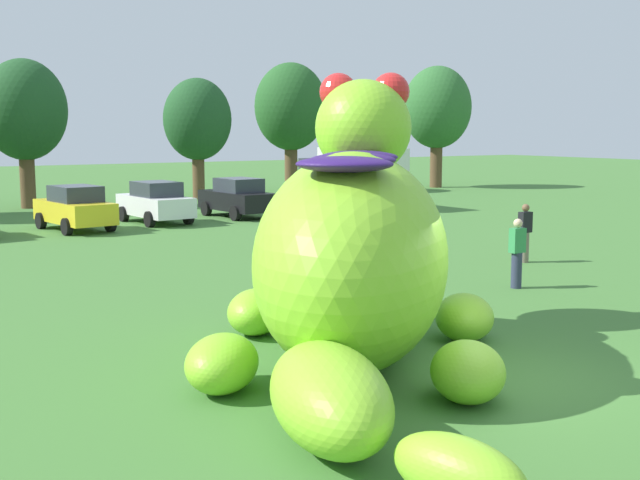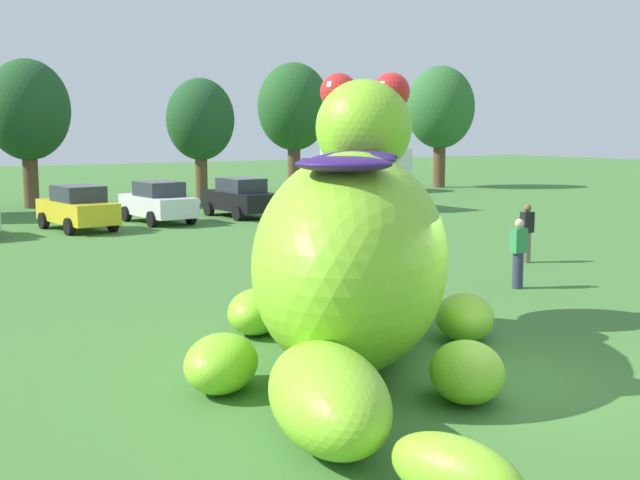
{
  "view_description": "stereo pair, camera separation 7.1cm",
  "coord_description": "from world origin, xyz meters",
  "px_view_note": "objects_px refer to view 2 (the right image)",
  "views": [
    {
      "loc": [
        -8.86,
        -8.93,
        3.87
      ],
      "look_at": [
        -1.44,
        2.99,
        1.95
      ],
      "focal_mm": 45.77,
      "sensor_mm": 36.0,
      "label": 1
    },
    {
      "loc": [
        -8.8,
        -8.97,
        3.87
      ],
      "look_at": [
        -1.44,
        2.99,
        1.95
      ],
      "focal_mm": 45.77,
      "sensor_mm": 36.0,
      "label": 2
    }
  ],
  "objects_px": {
    "car_yellow": "(77,208)",
    "car_black": "(240,198)",
    "spectator_by_cars": "(527,234)",
    "spectator_mid_field": "(518,254)",
    "spectator_near_inflatable": "(276,225)",
    "giant_inflatable_creature": "(353,256)",
    "car_white": "(158,202)",
    "box_truck": "(356,175)"
  },
  "relations": [
    {
      "from": "car_yellow",
      "to": "car_black",
      "type": "relative_size",
      "value": 1.01
    },
    {
      "from": "car_yellow",
      "to": "spectator_by_cars",
      "type": "bearing_deg",
      "value": -58.08
    },
    {
      "from": "spectator_mid_field",
      "to": "spectator_near_inflatable",
      "type": "bearing_deg",
      "value": 104.27
    },
    {
      "from": "giant_inflatable_creature",
      "to": "car_yellow",
      "type": "bearing_deg",
      "value": 87.18
    },
    {
      "from": "car_white",
      "to": "spectator_mid_field",
      "type": "bearing_deg",
      "value": -82.03
    },
    {
      "from": "car_black",
      "to": "spectator_near_inflatable",
      "type": "relative_size",
      "value": 2.47
    },
    {
      "from": "car_black",
      "to": "spectator_by_cars",
      "type": "xyz_separation_m",
      "value": [
        1.65,
        -15.53,
        -0.01
      ]
    },
    {
      "from": "giant_inflatable_creature",
      "to": "spectator_near_inflatable",
      "type": "xyz_separation_m",
      "value": [
        4.88,
        11.59,
        -0.96
      ]
    },
    {
      "from": "car_white",
      "to": "car_black",
      "type": "bearing_deg",
      "value": 4.3
    },
    {
      "from": "car_yellow",
      "to": "car_white",
      "type": "height_order",
      "value": "same"
    },
    {
      "from": "car_black",
      "to": "spectator_mid_field",
      "type": "height_order",
      "value": "car_black"
    },
    {
      "from": "spectator_by_cars",
      "to": "box_truck",
      "type": "bearing_deg",
      "value": 72.54
    },
    {
      "from": "car_yellow",
      "to": "box_truck",
      "type": "height_order",
      "value": "box_truck"
    },
    {
      "from": "spectator_near_inflatable",
      "to": "giant_inflatable_creature",
      "type": "bearing_deg",
      "value": -112.84
    },
    {
      "from": "car_white",
      "to": "giant_inflatable_creature",
      "type": "bearing_deg",
      "value": -102.04
    },
    {
      "from": "car_yellow",
      "to": "car_white",
      "type": "bearing_deg",
      "value": 11.63
    },
    {
      "from": "spectator_near_inflatable",
      "to": "car_yellow",
      "type": "bearing_deg",
      "value": 113.74
    },
    {
      "from": "car_yellow",
      "to": "spectator_near_inflatable",
      "type": "relative_size",
      "value": 2.51
    },
    {
      "from": "spectator_mid_field",
      "to": "spectator_by_cars",
      "type": "relative_size",
      "value": 1.0
    },
    {
      "from": "box_truck",
      "to": "spectator_near_inflatable",
      "type": "distance_m",
      "value": 15.03
    },
    {
      "from": "car_white",
      "to": "car_black",
      "type": "distance_m",
      "value": 3.91
    },
    {
      "from": "car_black",
      "to": "spectator_near_inflatable",
      "type": "height_order",
      "value": "car_black"
    },
    {
      "from": "car_yellow",
      "to": "spectator_mid_field",
      "type": "relative_size",
      "value": 2.51
    },
    {
      "from": "car_yellow",
      "to": "spectator_near_inflatable",
      "type": "distance_m",
      "value": 9.63
    },
    {
      "from": "car_yellow",
      "to": "spectator_by_cars",
      "type": "distance_m",
      "value": 17.1
    },
    {
      "from": "spectator_near_inflatable",
      "to": "spectator_mid_field",
      "type": "distance_m",
      "value": 8.65
    },
    {
      "from": "car_white",
      "to": "box_truck",
      "type": "xyz_separation_m",
      "value": [
        10.75,
        1.32,
        0.74
      ]
    },
    {
      "from": "spectator_near_inflatable",
      "to": "car_black",
      "type": "bearing_deg",
      "value": 70.29
    },
    {
      "from": "car_black",
      "to": "spectator_by_cars",
      "type": "height_order",
      "value": "car_black"
    },
    {
      "from": "car_yellow",
      "to": "spectator_mid_field",
      "type": "distance_m",
      "value": 18.22
    },
    {
      "from": "car_white",
      "to": "spectator_mid_field",
      "type": "distance_m",
      "value": 18.09
    },
    {
      "from": "giant_inflatable_creature",
      "to": "spectator_mid_field",
      "type": "height_order",
      "value": "giant_inflatable_creature"
    },
    {
      "from": "spectator_mid_field",
      "to": "spectator_by_cars",
      "type": "xyz_separation_m",
      "value": [
        3.03,
        2.68,
        0.0
      ]
    },
    {
      "from": "giant_inflatable_creature",
      "to": "car_white",
      "type": "height_order",
      "value": "giant_inflatable_creature"
    },
    {
      "from": "giant_inflatable_creature",
      "to": "car_white",
      "type": "bearing_deg",
      "value": 77.96
    },
    {
      "from": "box_truck",
      "to": "spectator_by_cars",
      "type": "height_order",
      "value": "box_truck"
    },
    {
      "from": "car_black",
      "to": "car_white",
      "type": "bearing_deg",
      "value": -175.7
    },
    {
      "from": "spectator_mid_field",
      "to": "box_truck",
      "type": "bearing_deg",
      "value": 66.81
    },
    {
      "from": "giant_inflatable_creature",
      "to": "box_truck",
      "type": "relative_size",
      "value": 1.43
    },
    {
      "from": "spectator_near_inflatable",
      "to": "spectator_by_cars",
      "type": "distance_m",
      "value": 7.69
    },
    {
      "from": "spectator_mid_field",
      "to": "spectator_by_cars",
      "type": "height_order",
      "value": "same"
    },
    {
      "from": "spectator_near_inflatable",
      "to": "spectator_mid_field",
      "type": "relative_size",
      "value": 1.0
    }
  ]
}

